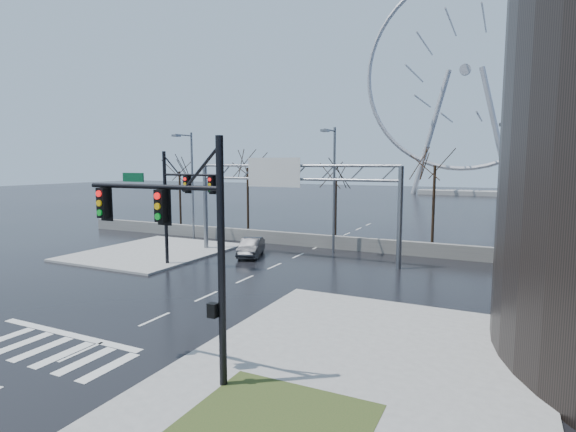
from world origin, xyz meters
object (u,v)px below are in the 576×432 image
Objects in this scene: ferris_wheel at (465,78)px; signal_mast_far at (178,198)px; sign_gantry at (288,190)px; signal_mast_near at (185,236)px; car at (251,247)px.

signal_mast_far is at bearing -97.20° from ferris_wheel.
sign_gantry is (5.49, 6.00, 0.35)m from signal_mast_far.
sign_gantry is at bearing 47.53° from signal_mast_far.
signal_mast_near is at bearing -49.74° from signal_mast_far.
car is at bearing 63.44° from signal_mast_far.
ferris_wheel is 85.05m from car.
ferris_wheel reaches higher than signal_mast_near.
signal_mast_near is 1.00× the size of signal_mast_far.
signal_mast_near is at bearing -73.81° from sign_gantry.
car is (-8.22, -80.74, -25.43)m from ferris_wheel.
signal_mast_near is 1.87× the size of car.
signal_mast_near is 19.79m from sign_gantry.
signal_mast_far reaches higher than car.
car is at bearing 114.57° from signal_mast_near.
ferris_wheel reaches higher than sign_gantry.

